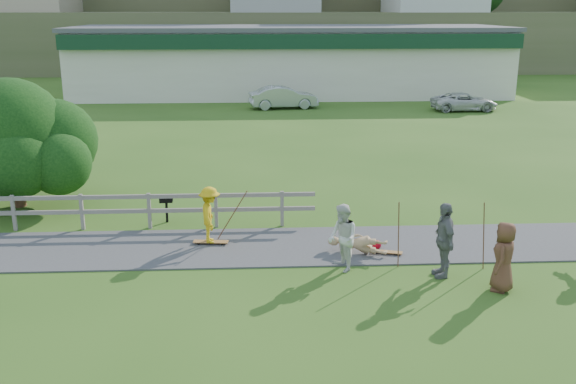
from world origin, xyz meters
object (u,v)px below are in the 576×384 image
at_px(skater_rider, 210,218).
at_px(spectator_b, 444,240).
at_px(bbq, 167,209).
at_px(car_silver, 283,97).
at_px(tree, 15,162).
at_px(skater_fallen, 357,244).
at_px(spectator_c, 504,257).
at_px(spectator_a, 343,238).
at_px(car_white, 464,102).

bearing_deg(skater_rider, spectator_b, -116.86).
bearing_deg(bbq, car_silver, 75.18).
relative_size(spectator_b, bbq, 2.18).
bearing_deg(tree, car_silver, 65.11).
bearing_deg(spectator_b, tree, -118.95).
xyz_separation_m(skater_fallen, spectator_c, (3.04, -2.46, 0.55)).
relative_size(skater_rider, tree, 0.27).
bearing_deg(car_silver, bbq, 160.07).
xyz_separation_m(spectator_a, bbq, (-4.93, 4.06, -0.43)).
distance_m(car_silver, tree, 23.49).
xyz_separation_m(tree, bbq, (5.18, -1.96, -1.10)).
relative_size(spectator_c, bbq, 1.93).
relative_size(skater_rider, spectator_c, 0.95).
bearing_deg(tree, car_white, 42.44).
height_order(spectator_a, spectator_c, spectator_a).
height_order(skater_rider, tree, tree).
distance_m(spectator_a, spectator_b, 2.49).
distance_m(car_silver, bbq, 23.73).
distance_m(skater_fallen, spectator_b, 2.52).
distance_m(skater_rider, spectator_a, 3.96).
distance_m(spectator_c, car_white, 28.22).
bearing_deg(tree, spectator_b, -27.49).
xyz_separation_m(car_white, tree, (-21.53, -19.68, 0.95)).
xyz_separation_m(skater_rider, spectator_b, (5.88, -2.46, 0.15)).
relative_size(car_silver, car_white, 1.07).
relative_size(car_silver, bbq, 5.13).
distance_m(skater_fallen, spectator_a, 1.32).
xyz_separation_m(spectator_a, tree, (-10.11, 6.03, 0.67)).
xyz_separation_m(spectator_b, car_silver, (-2.66, 27.82, -0.21)).
relative_size(skater_fallen, spectator_c, 0.96).
bearing_deg(skater_fallen, bbq, 86.99).
height_order(skater_fallen, bbq, bbq).
bearing_deg(skater_rider, spectator_c, -119.71).
relative_size(skater_fallen, spectator_a, 0.93).
bearing_deg(spectator_b, spectator_c, 50.56).
relative_size(car_white, tree, 0.72).
relative_size(skater_fallen, bbq, 1.85).
height_order(car_white, tree, tree).
relative_size(spectator_a, bbq, 1.98).
height_order(spectator_b, bbq, spectator_b).
xyz_separation_m(skater_fallen, car_white, (10.87, 24.66, 0.29)).
xyz_separation_m(skater_rider, skater_fallen, (4.00, -0.91, -0.50)).
bearing_deg(tree, spectator_a, -30.81).
bearing_deg(spectator_a, spectator_b, 62.63).
height_order(tree, bbq, tree).
distance_m(tree, bbq, 5.65).
distance_m(skater_rider, spectator_c, 7.80).
distance_m(skater_fallen, tree, 11.83).
height_order(skater_rider, skater_fallen, skater_rider).
xyz_separation_m(spectator_b, spectator_c, (1.16, -0.91, -0.11)).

